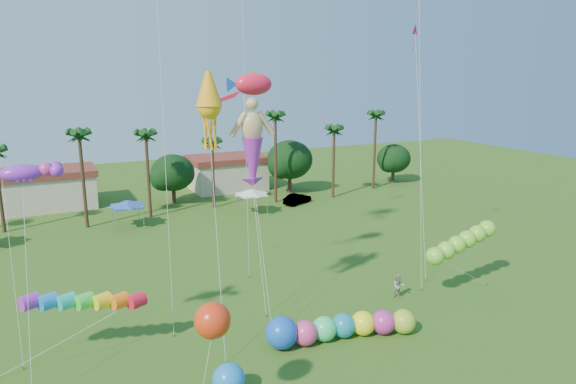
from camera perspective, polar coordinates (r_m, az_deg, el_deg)
name	(u,v)px	position (r m, az deg, el deg)	size (l,w,h in m)	color
tree_line	(195,170)	(65.97, -10.32, 2.38)	(69.46, 8.91, 11.00)	#3A2819
buildings_row	(134,184)	(70.77, -16.79, 0.87)	(35.00, 7.00, 4.00)	beige
tent_row	(128,204)	(57.00, -17.37, -1.30)	(31.00, 4.00, 0.60)	white
car_b	(297,199)	(65.28, 1.05, -0.76)	(1.43, 4.11, 1.35)	#4C4C54
spectator_b	(399,286)	(39.54, 12.19, -10.19)	(0.90, 0.70, 1.86)	#9D9B83
caterpillar_inflatable	(336,327)	(33.32, 5.36, -14.75)	(9.83, 3.76, 2.01)	#E23B7D
blue_ball	(229,380)	(28.51, -6.60, -20.00)	(1.73, 1.73, 1.73)	#197BE1
rainbow_tube	(107,306)	(32.33, -19.45, -11.87)	(9.36, 2.56, 3.61)	red
green_worm	(435,256)	(39.12, 16.02, -6.87)	(9.39, 3.10, 4.16)	#77D52F
orange_ball_kite	(212,321)	(24.17, -8.39, -13.95)	(2.19, 2.09, 6.31)	red
merman_kite	(253,149)	(32.71, -3.95, 4.83)	(2.34, 4.25, 14.39)	tan
fish_kite	(254,84)	(36.99, -3.83, 11.85)	(4.18, 5.31, 16.44)	#FF1C3F
squid_kite	(209,108)	(31.27, -8.74, 9.25)	(1.85, 5.30, 16.60)	#FFA714
lobster_kite	(22,173)	(30.04, -27.50, 1.84)	(3.91, 5.02, 11.99)	purple
delta_kite_red	(415,37)	(44.34, 13.98, 16.38)	(1.85, 4.89, 20.21)	red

